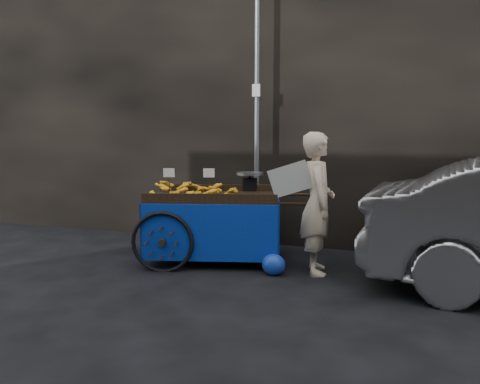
% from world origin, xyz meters
% --- Properties ---
extents(ground, '(80.00, 80.00, 0.00)m').
position_xyz_m(ground, '(0.00, 0.00, 0.00)').
color(ground, black).
rests_on(ground, ground).
extents(building_wall, '(13.50, 2.00, 5.00)m').
position_xyz_m(building_wall, '(0.39, 2.60, 2.50)').
color(building_wall, black).
rests_on(building_wall, ground).
extents(street_pole, '(0.12, 0.10, 4.00)m').
position_xyz_m(street_pole, '(0.30, 1.30, 2.01)').
color(street_pole, slate).
rests_on(street_pole, ground).
extents(banana_cart, '(2.64, 1.68, 1.33)m').
position_xyz_m(banana_cart, '(-0.13, 0.47, 0.82)').
color(banana_cart, black).
rests_on(banana_cart, ground).
extents(vendor, '(0.92, 0.75, 1.80)m').
position_xyz_m(vendor, '(1.39, 0.35, 0.90)').
color(vendor, beige).
rests_on(vendor, ground).
extents(plastic_bag, '(0.30, 0.24, 0.27)m').
position_xyz_m(plastic_bag, '(0.90, 0.05, 0.14)').
color(plastic_bag, '#1739AD').
rests_on(plastic_bag, ground).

